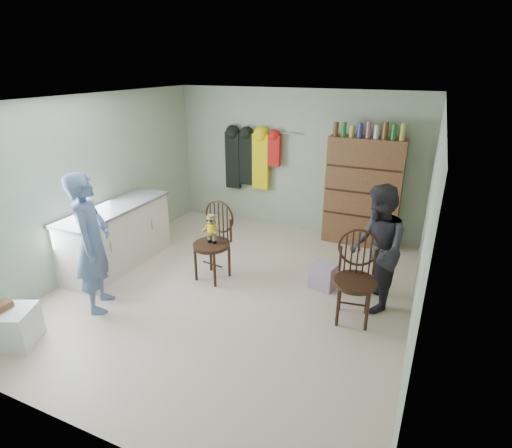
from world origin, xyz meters
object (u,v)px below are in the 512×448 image
at_px(chair_far, 356,274).
at_px(chair_front, 214,236).
at_px(counter, 117,236).
at_px(dresser, 363,191).

bearing_deg(chair_far, chair_front, 165.77).
bearing_deg(chair_front, counter, -162.78).
xyz_separation_m(counter, dresser, (3.20, 2.30, 0.44)).
relative_size(chair_front, dresser, 0.55).
bearing_deg(counter, dresser, 35.68).
xyz_separation_m(chair_front, chair_far, (2.01, -0.19, -0.04)).
height_order(counter, chair_front, chair_front).
bearing_deg(chair_front, dresser, 58.59).
distance_m(counter, chair_far, 3.54).
distance_m(chair_front, chair_far, 2.02).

